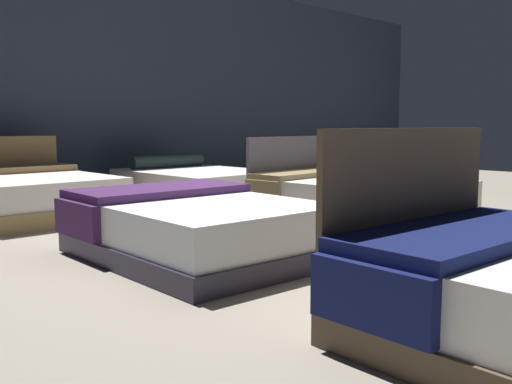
{
  "coord_description": "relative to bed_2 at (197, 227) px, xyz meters",
  "views": [
    {
      "loc": [
        -3.92,
        -3.62,
        1.05
      ],
      "look_at": [
        0.01,
        0.41,
        0.39
      ],
      "focal_mm": 40.66,
      "sensor_mm": 36.0,
      "label": 1
    }
  ],
  "objects": [
    {
      "name": "showroom_back_wall",
      "position": [
        1.1,
        4.53,
        1.51
      ],
      "size": [
        18.0,
        0.06,
        3.5
      ],
      "primitive_type": "cube",
      "color": "#333D4C",
      "rests_on": "ground_plane"
    },
    {
      "name": "bed_2",
      "position": [
        0.0,
        0.0,
        0.0
      ],
      "size": [
        1.63,
        2.02,
        0.52
      ],
      "rotation": [
        0.0,
        0.0,
        -0.05
      ],
      "color": "#2A2638",
      "rests_on": "ground_plane"
    },
    {
      "name": "bed_3",
      "position": [
        2.2,
        0.03,
        0.01
      ],
      "size": [
        1.66,
        2.04,
        0.91
      ],
      "rotation": [
        0.0,
        0.0,
        0.04
      ],
      "color": "#534D57",
      "rests_on": "ground_plane"
    },
    {
      "name": "bed_5",
      "position": [
        2.23,
        2.83,
        -0.03
      ],
      "size": [
        1.62,
        2.1,
        0.6
      ],
      "rotation": [
        0.0,
        0.0,
        -0.0
      ],
      "color": "brown",
      "rests_on": "ground_plane"
    },
    {
      "name": "bed_4",
      "position": [
        -0.1,
        2.92,
        0.01
      ],
      "size": [
        1.64,
        1.95,
        0.9
      ],
      "rotation": [
        0.0,
        0.0,
        -0.01
      ],
      "color": "olive",
      "rests_on": "ground_plane"
    },
    {
      "name": "ground_plane",
      "position": [
        1.1,
        0.05,
        -0.25
      ],
      "size": [
        18.0,
        18.0,
        0.02
      ],
      "primitive_type": "cube",
      "color": "gray"
    }
  ]
}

